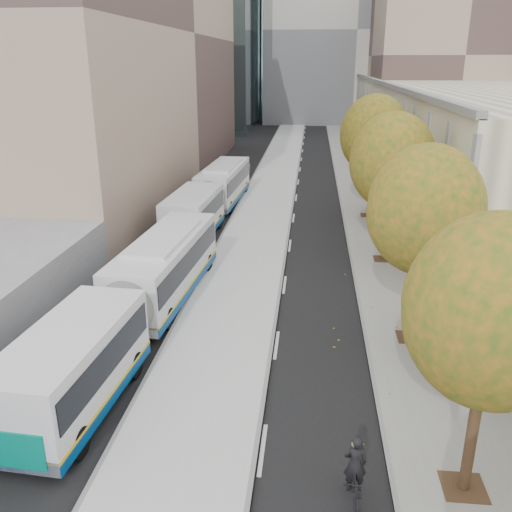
# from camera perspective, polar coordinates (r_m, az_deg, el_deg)

# --- Properties ---
(bus_platform) EXTENTS (4.25, 150.00, 0.15)m
(bus_platform) POSITION_cam_1_polar(r_m,az_deg,el_deg) (42.86, 1.22, 6.01)
(bus_platform) COLOR #B1B1B1
(bus_platform) RESTS_ON ground
(sidewalk) EXTENTS (4.75, 150.00, 0.08)m
(sidewalk) POSITION_cam_1_polar(r_m,az_deg,el_deg) (42.99, 11.96, 5.58)
(sidewalk) COLOR gray
(sidewalk) RESTS_ON ground
(building_tan) EXTENTS (18.00, 92.00, 8.00)m
(building_tan) POSITION_cam_1_polar(r_m,az_deg,el_deg) (72.56, 19.15, 13.81)
(building_tan) COLOR gray
(building_tan) RESTS_ON ground
(building_midrise) EXTENTS (24.00, 46.00, 25.00)m
(building_midrise) POSITION_cam_1_polar(r_m,az_deg,el_deg) (52.34, -20.39, 21.10)
(building_midrise) COLOR gray
(building_midrise) RESTS_ON ground
(building_far_block) EXTENTS (30.00, 18.00, 30.00)m
(building_far_block) POSITION_cam_1_polar(r_m,az_deg,el_deg) (102.79, 10.23, 22.19)
(building_far_block) COLOR #A7A199
(building_far_block) RESTS_ON ground
(bus_shelter) EXTENTS (1.90, 4.40, 2.53)m
(bus_shelter) POSITION_cam_1_polar(r_m,az_deg,el_deg) (20.24, 23.36, -5.64)
(bus_shelter) COLOR #383A3F
(bus_shelter) RESTS_ON sidewalk
(tree_b) EXTENTS (4.00, 4.00, 6.97)m
(tree_b) POSITION_cam_1_polar(r_m,az_deg,el_deg) (13.32, 23.59, -5.42)
(tree_b) COLOR #321F13
(tree_b) RESTS_ON sidewalk
(tree_c) EXTENTS (4.20, 4.20, 7.28)m
(tree_c) POSITION_cam_1_polar(r_m,az_deg,el_deg) (20.56, 17.36, 4.61)
(tree_c) COLOR #321F13
(tree_c) RESTS_ON sidewalk
(tree_d) EXTENTS (4.40, 4.40, 7.60)m
(tree_d) POSITION_cam_1_polar(r_m,az_deg,el_deg) (29.19, 14.13, 9.67)
(tree_d) COLOR #321F13
(tree_d) RESTS_ON sidewalk
(tree_e) EXTENTS (4.60, 4.60, 7.92)m
(tree_e) POSITION_cam_1_polar(r_m,az_deg,el_deg) (37.99, 12.35, 12.39)
(tree_e) COLOR #321F13
(tree_e) RESTS_ON sidewalk
(bus_near) EXTENTS (3.54, 16.83, 2.78)m
(bus_near) POSITION_cam_1_polar(r_m,az_deg,el_deg) (21.89, -12.60, -4.41)
(bus_near) COLOR silver
(bus_near) RESTS_ON ground
(bus_far) EXTENTS (3.32, 16.87, 2.79)m
(bus_far) POSITION_cam_1_polar(r_m,az_deg,el_deg) (38.27, -4.61, 6.49)
(bus_far) COLOR silver
(bus_far) RESTS_ON ground
(cyclist) EXTENTS (0.60, 1.58, 1.97)m
(cyclist) POSITION_cam_1_polar(r_m,az_deg,el_deg) (14.49, 10.26, -22.09)
(cyclist) COLOR black
(cyclist) RESTS_ON ground
(distant_car) EXTENTS (2.13, 4.33, 1.42)m
(distant_car) POSITION_cam_1_polar(r_m,az_deg,el_deg) (52.19, -1.88, 9.23)
(distant_car) COLOR beige
(distant_car) RESTS_ON ground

